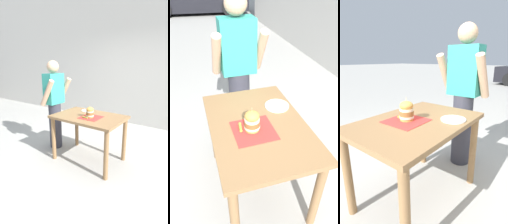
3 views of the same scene
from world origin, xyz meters
The scene contains 7 objects.
ground_plane centered at (0.00, 0.00, 0.00)m, with size 80.00×80.00×0.00m, color #ADAAA3.
patio_table centered at (0.00, 0.00, 0.66)m, with size 0.78×1.14×0.80m.
serving_paper centered at (-0.06, -0.08, 0.80)m, with size 0.33×0.33×0.00m, color red.
sandwich centered at (-0.06, -0.06, 0.89)m, with size 0.13×0.13×0.20m.
pickle_spear centered at (-0.15, -0.02, 0.82)m, with size 0.02×0.02×0.10m, color #8EA83D.
side_plate_with_forks centered at (0.25, 0.20, 0.81)m, with size 0.22×0.22×0.02m.
diner_across_table centered at (0.04, 0.82, 0.88)m, with size 0.55×0.35×1.69m.
Camera 3 is at (0.93, -1.09, 1.31)m, focal length 28.00 mm.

